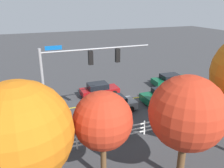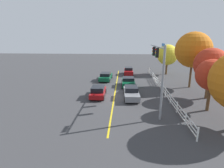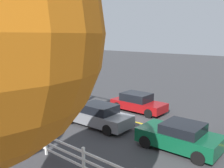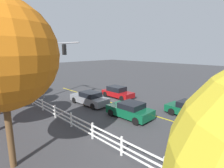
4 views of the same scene
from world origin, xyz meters
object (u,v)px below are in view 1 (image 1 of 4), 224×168
tree_2 (187,113)px  tree_3 (103,121)px  tree_1 (20,133)px  car_2 (162,96)px  car_1 (171,80)px  car_0 (99,89)px  car_4 (112,105)px

tree_2 → tree_3: size_ratio=1.16×
tree_2 → tree_1: bearing=-9.1°
car_2 → car_1: bearing=-136.1°
car_0 → car_4: (0.17, 4.19, 0.01)m
car_0 → tree_3: tree_3 is taller
tree_2 → car_2: bearing=-117.6°
car_1 → car_2: (3.88, 3.90, 0.02)m
tree_1 → tree_3: tree_1 is taller
car_1 → car_4: size_ratio=1.02×
tree_2 → car_0: bearing=-88.8°
tree_3 → tree_2: bearing=157.6°
car_2 → tree_2: tree_2 is taller
car_4 → tree_2: 10.02m
car_0 → car_4: 4.20m
car_1 → car_2: bearing=-131.7°
tree_1 → tree_2: bearing=170.9°
car_0 → tree_2: (-0.28, 13.56, 3.55)m
tree_2 → car_4: bearing=-87.2°
car_0 → car_1: 9.18m
car_0 → tree_1: bearing=-122.6°
car_4 → tree_1: size_ratio=0.73×
car_0 → car_2: bearing=-37.6°
car_4 → tree_3: (3.51, 7.74, 3.07)m
car_4 → tree_1: 11.54m
car_1 → tree_2: bearing=-120.2°
car_0 → car_2: size_ratio=1.02×
tree_3 → car_1: bearing=-137.3°
car_4 → car_0: bearing=-94.3°
car_4 → tree_3: 9.03m
tree_3 → car_2: bearing=-138.4°
car_0 → tree_2: size_ratio=0.66×
car_4 → tree_2: bearing=90.7°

